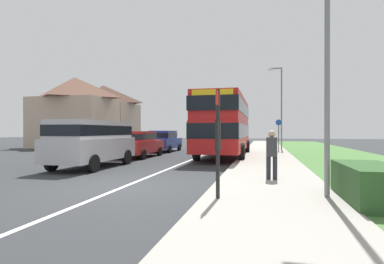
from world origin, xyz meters
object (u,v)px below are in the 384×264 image
Objects in this scene: pedestrian_at_stop at (272,152)px; street_lamp_mid at (280,103)px; street_lamp_near at (322,28)px; parked_car_red at (138,143)px; bus_stop_sign at (218,136)px; cycle_route_sign at (279,134)px; double_decker_bus at (225,123)px; parked_car_blue at (164,140)px; parked_van_silver at (93,140)px.

street_lamp_mid is (1.10, 16.23, 3.01)m from pedestrian_at_stop.
street_lamp_mid is at bearing 89.93° from street_lamp_near.
bus_stop_sign reaches higher than parked_car_red.
street_lamp_near is at bearing -64.73° from pedestrian_at_stop.
cycle_route_sign is 3.40m from street_lamp_mid.
street_lamp_mid reaches higher than double_decker_bus.
bus_stop_sign is 19.56m from street_lamp_mid.
parked_car_blue is at bearing 120.29° from street_lamp_near.
bus_stop_sign is at bearing -40.18° from parked_van_silver.
street_lamp_mid is (8.88, 13.77, 2.72)m from parked_van_silver.
street_lamp_near is at bearing -90.07° from street_lamp_mid.
parked_car_blue is (-0.13, 5.41, 0.02)m from parked_car_red.
cycle_route_sign reaches higher than parked_car_red.
pedestrian_at_stop reaches higher than parked_car_blue.
double_decker_bus is at bearing -35.42° from parked_car_blue.
double_decker_bus is at bearing 96.24° from bus_stop_sign.
street_lamp_near reaches higher than street_lamp_mid.
street_lamp_near reaches higher than parked_van_silver.
parked_van_silver is at bearing 151.81° from street_lamp_near.
double_decker_bus is 6.68m from parked_car_blue.
cycle_route_sign reaches higher than parked_car_blue.
cycle_route_sign is (8.73, 6.18, 0.53)m from parked_car_red.
parked_car_blue reaches higher than parked_car_red.
bus_stop_sign is 17.16m from cycle_route_sign.
parked_car_red is at bearing 90.73° from parked_van_silver.
double_decker_bus is 1.46× the size of street_lamp_mid.
parked_car_blue is 0.64× the size of street_lamp_mid.
street_lamp_near is (3.71, -11.70, 1.92)m from double_decker_bus.
double_decker_bus reaches higher than parked_car_blue.
pedestrian_at_stop is at bearing -93.88° from street_lamp_mid.
double_decker_bus is at bearing 105.62° from pedestrian_at_stop.
cycle_route_sign is at bearing 35.30° from parked_car_red.
bus_stop_sign is at bearing -112.71° from pedestrian_at_stop.
parked_car_red is 1.77× the size of bus_stop_sign.
street_lamp_near is at bearing -59.71° from parked_car_blue.
parked_van_silver is at bearing -126.49° from double_decker_bus.
parked_van_silver is at bearing -89.27° from parked_car_red.
bus_stop_sign is 1.03× the size of cycle_route_sign.
pedestrian_at_stop is (2.63, -9.42, -1.17)m from double_decker_bus.
pedestrian_at_stop is at bearing -93.59° from cycle_route_sign.
street_lamp_near is at bearing 17.62° from bus_stop_sign.
double_decker_bus is 2.29× the size of parked_car_blue.
street_lamp_mid is at bearing 61.27° from double_decker_bus.
street_lamp_mid is (2.37, 19.26, 2.44)m from bus_stop_sign.
cycle_route_sign is at bearing 86.41° from pedestrian_at_stop.
street_lamp_near is at bearing -28.19° from parked_van_silver.
cycle_route_sign is (2.15, 17.03, -0.11)m from bus_stop_sign.
double_decker_bus is 3.99× the size of cycle_route_sign.
street_lamp_mid reaches higher than parked_van_silver.
cycle_route_sign is (0.88, 13.99, 0.45)m from pedestrian_at_stop.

